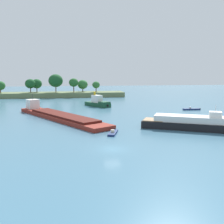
{
  "coord_description": "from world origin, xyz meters",
  "views": [
    {
      "loc": [
        -6.19,
        -39.48,
        11.79
      ],
      "look_at": [
        4.73,
        30.78,
        1.2
      ],
      "focal_mm": 42.46,
      "sensor_mm": 36.0,
      "label": 1
    }
  ],
  "objects_px": {
    "small_motorboat": "(191,109)",
    "fishing_skiff": "(113,133)",
    "cargo_barge": "(58,115)",
    "white_riverboat": "(199,123)",
    "tugboat": "(98,103)"
  },
  "relations": [
    {
      "from": "small_motorboat",
      "to": "fishing_skiff",
      "type": "bearing_deg",
      "value": -136.06
    },
    {
      "from": "fishing_skiff",
      "to": "cargo_barge",
      "type": "bearing_deg",
      "value": 120.28
    },
    {
      "from": "cargo_barge",
      "to": "white_riverboat",
      "type": "height_order",
      "value": "cargo_barge"
    },
    {
      "from": "fishing_skiff",
      "to": "white_riverboat",
      "type": "height_order",
      "value": "white_riverboat"
    },
    {
      "from": "white_riverboat",
      "to": "tugboat",
      "type": "height_order",
      "value": "white_riverboat"
    },
    {
      "from": "tugboat",
      "to": "small_motorboat",
      "type": "bearing_deg",
      "value": -25.47
    },
    {
      "from": "cargo_barge",
      "to": "tugboat",
      "type": "xyz_separation_m",
      "value": [
        12.83,
        22.82,
        0.54
      ]
    },
    {
      "from": "small_motorboat",
      "to": "tugboat",
      "type": "height_order",
      "value": "tugboat"
    },
    {
      "from": "white_riverboat",
      "to": "tugboat",
      "type": "xyz_separation_m",
      "value": [
        -16.99,
        41.6,
        0.0
      ]
    },
    {
      "from": "small_motorboat",
      "to": "white_riverboat",
      "type": "height_order",
      "value": "white_riverboat"
    },
    {
      "from": "white_riverboat",
      "to": "tugboat",
      "type": "bearing_deg",
      "value": 112.22
    },
    {
      "from": "cargo_barge",
      "to": "white_riverboat",
      "type": "xyz_separation_m",
      "value": [
        29.82,
        -18.78,
        0.54
      ]
    },
    {
      "from": "fishing_skiff",
      "to": "white_riverboat",
      "type": "bearing_deg",
      "value": 2.7
    },
    {
      "from": "tugboat",
      "to": "fishing_skiff",
      "type": "bearing_deg",
      "value": -91.83
    },
    {
      "from": "cargo_barge",
      "to": "fishing_skiff",
      "type": "bearing_deg",
      "value": -59.72
    }
  ]
}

